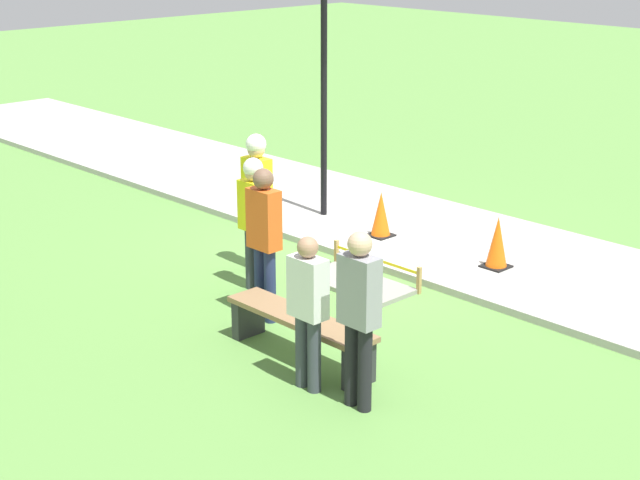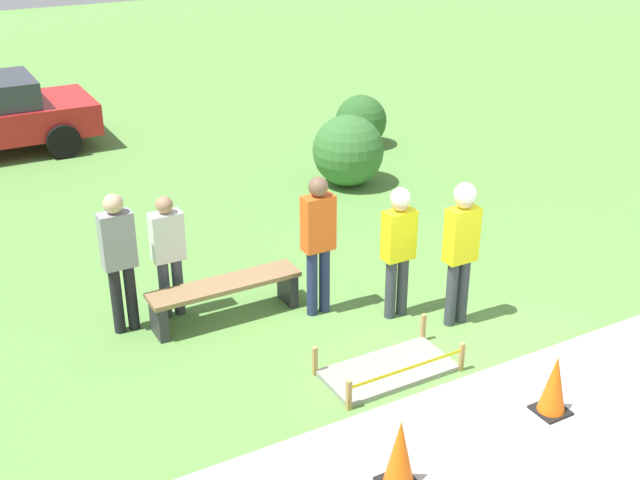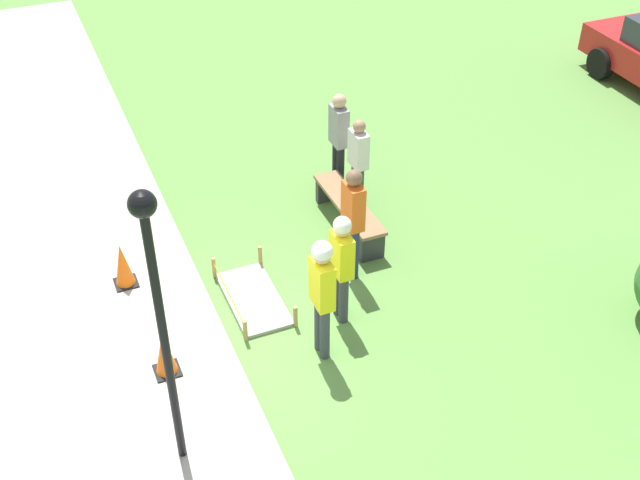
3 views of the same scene
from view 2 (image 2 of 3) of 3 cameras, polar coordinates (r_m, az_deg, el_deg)
ground_plane at (r=9.35m, az=11.10°, el=-9.71°), size 60.00×60.00×0.00m
sidewalk at (r=8.45m, az=18.08°, el=-14.44°), size 28.00×3.14×0.10m
wet_concrete_patch at (r=9.31m, az=4.87°, el=-9.17°), size 1.55×0.79×0.36m
traffic_cone_near_patch at (r=7.50m, az=5.70°, el=-14.87°), size 0.34×0.34×0.72m
traffic_cone_far_patch at (r=8.69m, az=16.32°, el=-9.85°), size 0.34×0.34×0.67m
park_bench at (r=10.24m, az=-6.76°, el=-3.73°), size 1.97×0.44×0.51m
worker_supervisor at (r=9.86m, az=10.02°, el=-0.04°), size 0.40×0.27×1.89m
worker_assistant at (r=9.97m, az=5.61°, el=-0.12°), size 0.40×0.25×1.76m
bystander_in_orange_shirt at (r=9.98m, az=-0.12°, el=0.20°), size 0.40×0.25×1.87m
bystander_in_gray_shirt at (r=10.17m, az=-10.75°, el=-0.71°), size 0.40×0.22×1.64m
bystander_in_white_shirt at (r=9.90m, az=-14.11°, el=-1.02°), size 0.40×0.24×1.82m
shrub_rounded_near at (r=16.71m, az=2.93°, el=8.46°), size 1.06×1.06×1.06m
shrub_rounded_mid at (r=14.49m, az=2.02°, el=6.37°), size 1.29×1.29×1.29m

